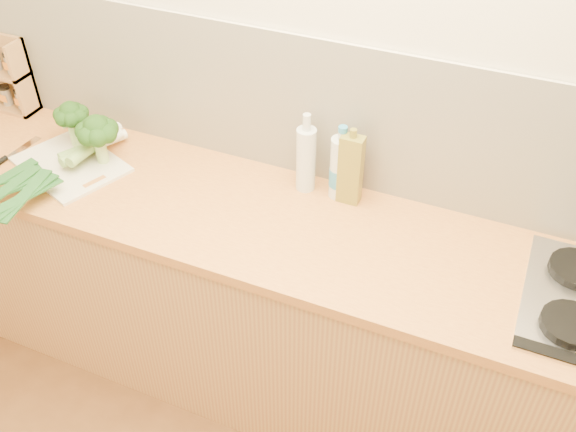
% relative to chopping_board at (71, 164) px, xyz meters
% --- Properties ---
extents(room_shell, '(3.50, 3.50, 3.50)m').
position_rel_chopping_board_xyz_m(room_shell, '(0.94, 0.31, 0.26)').
color(room_shell, beige).
rests_on(room_shell, ground).
extents(counter, '(3.20, 0.62, 0.90)m').
position_rel_chopping_board_xyz_m(counter, '(0.94, 0.02, -0.46)').
color(counter, '#B48B4B').
rests_on(counter, ground).
extents(chopping_board, '(0.49, 0.42, 0.01)m').
position_rel_chopping_board_xyz_m(chopping_board, '(0.00, 0.00, 0.00)').
color(chopping_board, '#EEE7CF').
rests_on(chopping_board, counter).
extents(broccoli_left, '(0.13, 0.13, 0.19)m').
position_rel_chopping_board_xyz_m(broccoli_left, '(-0.05, 0.12, 0.14)').
color(broccoli_left, '#9FC271').
rests_on(broccoli_left, chopping_board).
extents(broccoli_right, '(0.16, 0.16, 0.20)m').
position_rel_chopping_board_xyz_m(broccoli_right, '(0.11, 0.06, 0.14)').
color(broccoli_right, '#9FC271').
rests_on(broccoli_right, chopping_board).
extents(leek_front, '(0.37, 0.63, 0.04)m').
position_rel_chopping_board_xyz_m(leek_front, '(-0.03, -0.01, 0.03)').
color(leek_front, white).
rests_on(leek_front, chopping_board).
extents(leek_mid, '(0.27, 0.66, 0.04)m').
position_rel_chopping_board_xyz_m(leek_mid, '(0.01, -0.05, 0.05)').
color(leek_mid, white).
rests_on(leek_mid, chopping_board).
extents(leek_back, '(0.12, 0.70, 0.04)m').
position_rel_chopping_board_xyz_m(leek_back, '(0.06, -0.06, 0.07)').
color(leek_back, white).
rests_on(leek_back, chopping_board).
extents(chefs_knife, '(0.05, 0.29, 0.02)m').
position_rel_chopping_board_xyz_m(chefs_knife, '(-0.25, -0.09, 0.00)').
color(chefs_knife, silver).
rests_on(chefs_knife, counter).
extents(spice_rack, '(0.27, 0.11, 0.32)m').
position_rel_chopping_board_xyz_m(spice_rack, '(-0.51, 0.26, 0.13)').
color(spice_rack, '#AD7F4A').
rests_on(spice_rack, counter).
extents(oil_tin, '(0.08, 0.05, 0.29)m').
position_rel_chopping_board_xyz_m(oil_tin, '(1.04, 0.22, 0.13)').
color(oil_tin, olive).
rests_on(oil_tin, counter).
extents(glass_bottle, '(0.07, 0.07, 0.31)m').
position_rel_chopping_board_xyz_m(glass_bottle, '(0.87, 0.23, 0.12)').
color(glass_bottle, silver).
rests_on(glass_bottle, counter).
extents(amber_bottle, '(0.06, 0.06, 0.24)m').
position_rel_chopping_board_xyz_m(amber_bottle, '(1.04, 0.24, 0.09)').
color(amber_bottle, '#632E12').
rests_on(amber_bottle, counter).
extents(water_bottle, '(0.08, 0.08, 0.27)m').
position_rel_chopping_board_xyz_m(water_bottle, '(1.00, 0.23, 0.11)').
color(water_bottle, silver).
rests_on(water_bottle, counter).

